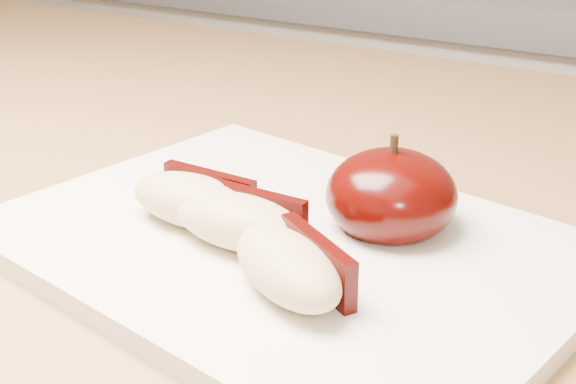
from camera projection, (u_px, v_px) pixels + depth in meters
The scene contains 6 objects.
back_cabinet at pixel (529, 277), 1.26m from camera, with size 2.40×0.62×0.94m.
cutting_board at pixel (288, 246), 0.42m from camera, with size 0.30×0.22×0.01m, color silver.
apple_half at pixel (391, 196), 0.42m from camera, with size 0.09×0.09×0.06m.
apple_wedge_a at pixel (194, 199), 0.43m from camera, with size 0.07×0.04×0.03m.
apple_wedge_b at pixel (241, 221), 0.40m from camera, with size 0.07×0.04×0.03m.
apple_wedge_c at pixel (291, 266), 0.36m from camera, with size 0.08×0.07×0.03m.
Camera 1 is at (0.24, 0.06, 1.10)m, focal length 50.00 mm.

